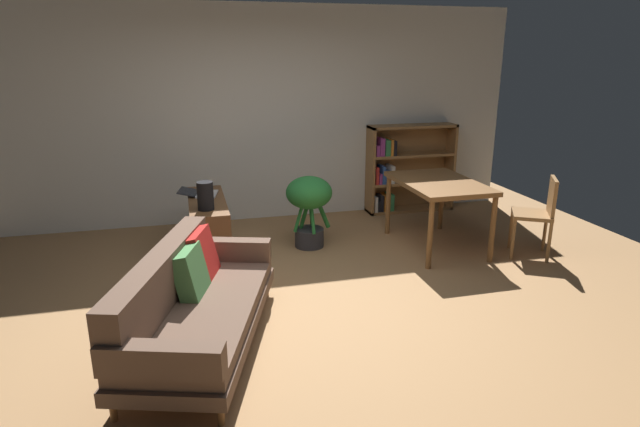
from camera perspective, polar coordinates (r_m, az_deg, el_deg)
The scene contains 10 objects.
ground_plane at distance 4.65m, azimuth -1.20°, elevation -9.94°, with size 8.16×8.16×0.00m, color #A87A4C.
back_wall_panel at distance 6.84m, azimuth -6.62°, elevation 10.55°, with size 6.80×0.10×2.70m, color silver.
fabric_couch at distance 4.05m, azimuth -13.70°, elevation -9.18°, with size 1.31×2.04×0.73m.
media_console at distance 5.72m, azimuth -12.00°, elevation -1.72°, with size 0.38×1.23×0.64m.
open_laptop at distance 5.84m, azimuth -12.89°, elevation 2.17°, with size 0.45×0.38×0.06m.
desk_speaker at distance 5.23m, azimuth -12.35°, elevation 1.89°, with size 0.16×0.16×0.28m.
potted_floor_plant at distance 5.83m, azimuth -1.19°, elevation 1.32°, with size 0.52×0.52×0.81m.
dining_table at distance 5.93m, azimuth 12.73°, elevation 2.68°, with size 0.81×1.23×0.76m.
dining_chair_near at distance 6.03m, azimuth 22.69°, elevation 0.19°, with size 0.54×0.54×0.87m.
bookshelf at distance 7.33m, azimuth 9.07°, elevation 4.78°, with size 1.21×0.30×1.19m.
Camera 1 is at (-0.95, -4.03, 2.10)m, focal length 29.45 mm.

